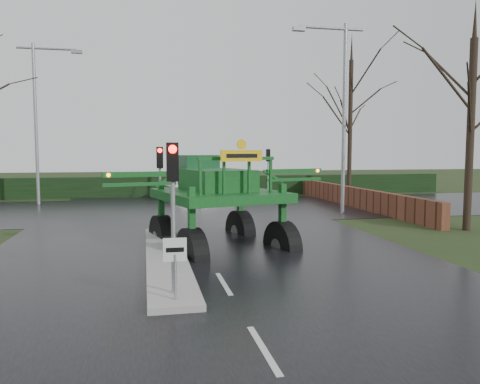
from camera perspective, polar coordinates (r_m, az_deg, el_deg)
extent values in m
plane|color=black|center=(11.98, -2.00, -11.19)|extent=(140.00, 140.00, 0.00)
cube|color=black|center=(21.69, -6.41, -3.92)|extent=(14.00, 80.00, 0.02)
cube|color=black|center=(27.62, -7.53, -2.04)|extent=(80.00, 12.00, 0.02)
cube|color=gray|center=(14.73, -9.02, -7.85)|extent=(1.20, 10.00, 0.16)
cube|color=black|center=(35.50, -8.46, 0.69)|extent=(44.00, 0.90, 1.50)
cube|color=#592D1E|center=(30.16, 12.77, -0.40)|extent=(0.40, 20.00, 1.20)
cylinder|color=gray|center=(10.23, -7.90, -10.28)|extent=(0.07, 0.07, 1.00)
cube|color=silver|center=(10.09, -7.94, -6.98)|extent=(0.50, 0.04, 0.50)
cube|color=black|center=(10.07, -7.94, -7.01)|extent=(0.38, 0.01, 0.10)
cylinder|color=gray|center=(10.49, -8.15, -3.75)|extent=(0.10, 0.10, 3.50)
cube|color=black|center=(10.37, -8.24, 3.64)|extent=(0.26, 0.22, 0.85)
sphere|color=#FF0C07|center=(10.24, -8.22, 5.19)|extent=(0.18, 0.18, 0.18)
cylinder|color=gray|center=(18.93, -9.70, 0.07)|extent=(0.10, 0.10, 3.50)
cube|color=black|center=(18.86, -9.76, 4.16)|extent=(0.26, 0.22, 0.85)
sphere|color=#FF0C07|center=(18.73, -9.76, 5.01)|extent=(0.18, 0.18, 0.18)
cylinder|color=gray|center=(32.50, 3.44, 2.12)|extent=(0.10, 0.10, 3.50)
cube|color=black|center=(32.46, 3.45, 4.50)|extent=(0.26, 0.22, 0.85)
sphere|color=#FF0C07|center=(32.59, 3.39, 4.99)|extent=(0.18, 0.18, 0.18)
cylinder|color=gray|center=(25.62, 12.56, 8.54)|extent=(0.20, 0.20, 10.00)
cylinder|color=gray|center=(26.05, 11.06, 18.99)|extent=(3.52, 0.14, 0.14)
cube|color=gray|center=(25.42, 7.18, 19.12)|extent=(0.65, 0.30, 0.20)
cylinder|color=gray|center=(32.08, -23.63, 7.49)|extent=(0.20, 0.20, 10.00)
cylinder|color=gray|center=(32.52, -22.49, 15.85)|extent=(3.52, 0.14, 0.14)
cube|color=gray|center=(32.23, -19.29, 15.83)|extent=(0.65, 0.30, 0.20)
cylinder|color=black|center=(21.94, 26.27, 6.17)|extent=(0.32, 0.32, 8.00)
cone|color=black|center=(22.56, 26.73, 18.02)|extent=(0.24, 0.24, 2.00)
cylinder|color=black|center=(35.66, 13.27, 7.47)|extent=(0.32, 0.32, 10.00)
cone|color=black|center=(36.40, 13.45, 16.62)|extent=(0.24, 0.24, 2.50)
cylinder|color=black|center=(16.01, -13.61, -3.83)|extent=(0.96, 1.92, 1.85)
cylinder|color=#595B56|center=(16.01, -13.61, -3.83)|extent=(0.69, 0.77, 0.65)
cube|color=#0C431A|center=(15.88, -13.69, 0.30)|extent=(0.25, 0.25, 2.13)
cylinder|color=black|center=(17.03, -2.57, -3.18)|extent=(0.96, 1.92, 1.85)
cylinder|color=#595B56|center=(17.03, -2.57, -3.18)|extent=(0.69, 0.77, 0.65)
cube|color=#0C431A|center=(16.91, -2.58, 0.71)|extent=(0.25, 0.25, 2.13)
cylinder|color=black|center=(12.81, -10.36, -5.94)|extent=(0.96, 1.92, 1.85)
cylinder|color=#595B56|center=(12.81, -10.36, -5.94)|extent=(0.69, 0.77, 0.65)
cube|color=#0C431A|center=(12.65, -10.44, -0.78)|extent=(0.25, 0.25, 2.13)
cylinder|color=black|center=(14.07, 2.88, -4.90)|extent=(0.96, 1.92, 1.85)
cylinder|color=#595B56|center=(14.07, 2.88, -4.90)|extent=(0.69, 0.77, 0.65)
cube|color=#0C431A|center=(13.92, 2.90, -0.19)|extent=(0.25, 0.25, 2.13)
cube|color=#0C431A|center=(14.70, -5.97, 2.41)|extent=(4.88, 5.28, 0.32)
cube|color=#0C431A|center=(14.87, -6.23, 4.40)|extent=(2.67, 3.20, 0.83)
cube|color=#0F421F|center=(16.62, -8.42, 5.55)|extent=(1.62, 1.43, 1.21)
cube|color=#0C431A|center=(13.33, -3.80, 7.96)|extent=(2.72, 0.80, 0.11)
cube|color=#0C431A|center=(13.59, -17.33, 5.54)|extent=(2.38, 0.76, 0.17)
sphere|color=orange|center=(13.38, -21.61, 5.43)|extent=(0.13, 0.13, 0.13)
cube|color=#0C431A|center=(15.64, 4.80, 5.63)|extent=(2.38, 0.76, 0.17)
sphere|color=orange|center=(16.11, 8.10, 5.57)|extent=(0.13, 0.13, 0.13)
cube|color=yellow|center=(12.99, -3.18, 8.45)|extent=(1.45, 0.43, 0.37)
cube|color=black|center=(12.99, -3.18, 8.45)|extent=(1.08, 0.29, 0.13)
cylinder|color=yellow|center=(13.02, -3.18, 10.08)|extent=(0.33, 0.12, 0.33)
imported|color=silver|center=(32.47, -4.91, -0.99)|extent=(5.11, 2.97, 1.59)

